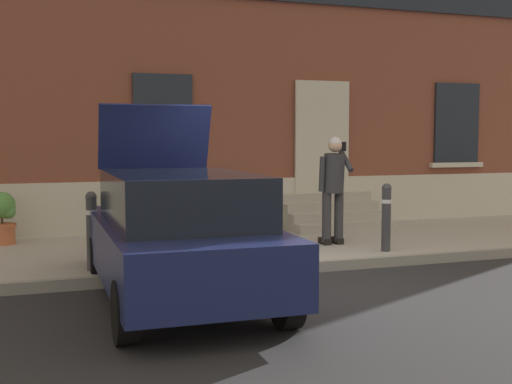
# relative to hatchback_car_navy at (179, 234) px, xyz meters

# --- Properties ---
(ground_plane) EXTENTS (80.00, 80.00, 0.00)m
(ground_plane) POSITION_rel_hatchback_car_navy_xyz_m (1.54, 0.09, -0.80)
(ground_plane) COLOR #232326
(sidewalk) EXTENTS (24.00, 3.60, 0.15)m
(sidewalk) POSITION_rel_hatchback_car_navy_xyz_m (1.54, 2.89, -0.72)
(sidewalk) COLOR #99968E
(sidewalk) RESTS_ON ground
(curb_edge) EXTENTS (24.00, 0.12, 0.15)m
(curb_edge) POSITION_rel_hatchback_car_navy_xyz_m (1.54, 1.03, -0.72)
(curb_edge) COLOR gray
(curb_edge) RESTS_ON ground
(building_facade) EXTENTS (24.00, 1.52, 7.50)m
(building_facade) POSITION_rel_hatchback_car_navy_xyz_m (1.55, 5.38, 2.93)
(building_facade) COLOR brown
(building_facade) RESTS_ON ground
(entrance_stoop) EXTENTS (1.96, 1.28, 0.64)m
(entrance_stoop) POSITION_rel_hatchback_car_navy_xyz_m (3.98, 4.21, -0.41)
(entrance_stoop) COLOR #9E998E
(entrance_stoop) RESTS_ON sidewalk
(hatchback_car_navy) EXTENTS (1.85, 4.09, 2.34)m
(hatchback_car_navy) POSITION_rel_hatchback_car_navy_xyz_m (0.00, 0.00, 0.00)
(hatchback_car_navy) COLOR #161E4C
(hatchback_car_navy) RESTS_ON ground
(bollard_near_person) EXTENTS (0.15, 0.15, 1.04)m
(bollard_near_person) POSITION_rel_hatchback_car_navy_xyz_m (3.57, 1.44, -0.09)
(bollard_near_person) COLOR #333338
(bollard_near_person) RESTS_ON sidewalk
(bollard_far_left) EXTENTS (0.15, 0.15, 1.04)m
(bollard_far_left) POSITION_rel_hatchback_car_navy_xyz_m (-0.83, 1.44, -0.09)
(bollard_far_left) COLOR #333338
(bollard_far_left) RESTS_ON sidewalk
(person_on_phone) EXTENTS (0.51, 0.47, 1.75)m
(person_on_phone) POSITION_rel_hatchback_car_navy_xyz_m (3.08, 2.27, 0.35)
(person_on_phone) COLOR #2D2D33
(person_on_phone) RESTS_ON sidewalk
(planter_terracotta) EXTENTS (0.44, 0.44, 0.86)m
(planter_terracotta) POSITION_rel_hatchback_car_navy_xyz_m (-2.00, 4.09, -0.19)
(planter_terracotta) COLOR #B25B38
(planter_terracotta) RESTS_ON sidewalk
(planter_cream) EXTENTS (0.44, 0.44, 0.86)m
(planter_cream) POSITION_rel_hatchback_car_navy_xyz_m (-0.00, 4.27, -0.19)
(planter_cream) COLOR beige
(planter_cream) RESTS_ON sidewalk
(planter_charcoal) EXTENTS (0.44, 0.44, 0.86)m
(planter_charcoal) POSITION_rel_hatchback_car_navy_xyz_m (2.00, 3.95, -0.19)
(planter_charcoal) COLOR #2D2D30
(planter_charcoal) RESTS_ON sidewalk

